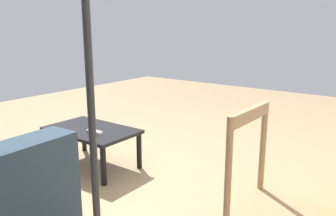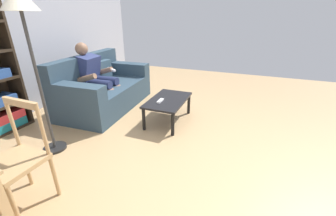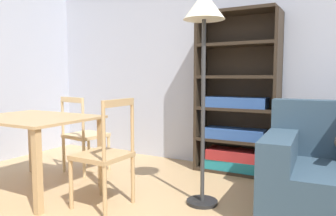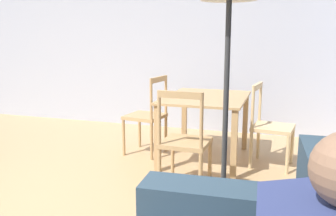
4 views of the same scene
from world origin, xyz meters
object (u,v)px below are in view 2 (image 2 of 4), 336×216
(coffee_table, at_px, (168,102))
(dining_chair_facing_couch, at_px, (17,160))
(tv_remote, at_px, (160,101))
(couch, at_px, (103,89))
(person_lounging, at_px, (96,76))
(floor_lamp, at_px, (22,16))

(coffee_table, height_order, dining_chair_facing_couch, dining_chair_facing_couch)
(tv_remote, relative_size, dining_chair_facing_couch, 0.18)
(couch, xyz_separation_m, person_lounging, (-0.09, 0.05, 0.27))
(dining_chair_facing_couch, bearing_deg, couch, 19.04)
(couch, height_order, dining_chair_facing_couch, dining_chair_facing_couch)
(tv_remote, bearing_deg, couch, -12.66)
(couch, relative_size, coffee_table, 2.10)
(coffee_table, height_order, floor_lamp, floor_lamp)
(coffee_table, xyz_separation_m, dining_chair_facing_couch, (-2.00, 0.60, 0.14))
(coffee_table, relative_size, dining_chair_facing_couch, 0.92)
(coffee_table, height_order, tv_remote, tv_remote)
(person_lounging, relative_size, dining_chair_facing_couch, 1.22)
(couch, relative_size, dining_chair_facing_couch, 1.94)
(tv_remote, height_order, dining_chair_facing_couch, dining_chair_facing_couch)
(tv_remote, bearing_deg, floor_lamp, 48.57)
(couch, bearing_deg, tv_remote, -102.24)
(tv_remote, height_order, floor_lamp, floor_lamp)
(couch, bearing_deg, person_lounging, 152.55)
(couch, height_order, person_lounging, person_lounging)
(person_lounging, distance_m, dining_chair_facing_couch, 2.20)
(tv_remote, relative_size, floor_lamp, 0.09)
(coffee_table, bearing_deg, person_lounging, 87.88)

